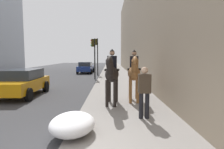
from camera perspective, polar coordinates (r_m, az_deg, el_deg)
mounted_horse_near at (r=7.89m, az=-0.06°, el=0.32°), size 2.15×0.72×2.35m
mounted_horse_far at (r=8.56m, az=6.67°, el=0.63°), size 2.15×0.69×2.34m
pedestrian_greeting at (r=6.24m, az=9.74°, el=-4.35°), size 0.26×0.40×1.70m
car_near_lane at (r=11.47m, az=-25.74°, el=-2.04°), size 3.99×2.12×1.44m
car_mid_lane at (r=24.67m, az=-7.94°, el=2.13°), size 4.09×1.98×1.44m
traffic_light_near_curb at (r=17.85m, az=-5.52°, el=6.75°), size 0.20×0.44×3.81m
traffic_light_far_curb at (r=21.45m, az=-4.61°, el=7.12°), size 0.20×0.44×4.17m
snow_pile_near at (r=5.24m, az=-11.84°, el=-14.35°), size 1.53×1.18×0.53m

